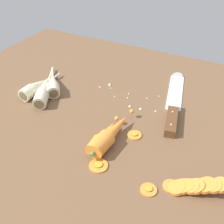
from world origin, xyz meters
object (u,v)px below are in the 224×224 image
at_px(whole_carrot_second, 103,138).
at_px(carrot_slice_stray_mid, 98,165).
at_px(whole_carrot, 111,133).
at_px(carrot_slice_stack, 195,186).
at_px(carrot_slice_stray_far, 149,189).
at_px(parsnip_mid_right, 36,87).
at_px(carrot_slice_stray_near, 134,135).
at_px(parsnip_front, 44,90).
at_px(chefs_knife, 175,98).
at_px(parsnip_mid_left, 53,84).

relative_size(whole_carrot_second, carrot_slice_stray_mid, 3.63).
relative_size(whole_carrot, carrot_slice_stray_mid, 4.34).
relative_size(carrot_slice_stack, carrot_slice_stray_mid, 2.93).
bearing_deg(whole_carrot_second, carrot_slice_stray_far, -27.56).
height_order(parsnip_mid_right, carrot_slice_stray_near, parsnip_mid_right).
height_order(whole_carrot_second, parsnip_front, whole_carrot_second).
bearing_deg(parsnip_front, carrot_slice_stray_mid, -31.08).
distance_m(whole_carrot_second, parsnip_front, 0.29).
bearing_deg(chefs_knife, carrot_slice_stack, -66.42).
height_order(parsnip_front, carrot_slice_stray_near, parsnip_front).
height_order(chefs_knife, carrot_slice_stray_far, chefs_knife).
height_order(parsnip_front, carrot_slice_stray_mid, parsnip_front).
relative_size(parsnip_mid_right, carrot_slice_stray_near, 4.86).
xyz_separation_m(parsnip_front, carrot_slice_stray_mid, (0.29, -0.17, -0.02)).
bearing_deg(carrot_slice_stack, whole_carrot, 164.82).
bearing_deg(carrot_slice_stray_near, chefs_knife, 78.64).
xyz_separation_m(chefs_knife, parsnip_front, (-0.36, -0.16, 0.01)).
height_order(carrot_slice_stray_near, carrot_slice_stray_mid, same).
relative_size(chefs_knife, parsnip_mid_right, 1.98).
xyz_separation_m(carrot_slice_stray_mid, carrot_slice_stray_far, (0.12, -0.01, -0.00)).
bearing_deg(parsnip_mid_left, chefs_knife, 18.66).
bearing_deg(whole_carrot, carrot_slice_stray_far, -36.26).
height_order(whole_carrot_second, carrot_slice_stack, whole_carrot_second).
xyz_separation_m(whole_carrot, carrot_slice_stray_near, (0.05, 0.04, -0.02)).
xyz_separation_m(whole_carrot_second, carrot_slice_stray_far, (0.15, -0.08, -0.02)).
distance_m(whole_carrot_second, carrot_slice_stack, 0.23).
bearing_deg(carrot_slice_stray_far, whole_carrot, 143.74).
height_order(carrot_slice_stray_mid, carrot_slice_stray_far, same).
xyz_separation_m(whole_carrot, parsnip_mid_left, (-0.27, 0.12, -0.00)).
height_order(parsnip_mid_left, carrot_slice_stray_near, parsnip_mid_left).
relative_size(carrot_slice_stack, carrot_slice_stray_far, 3.60).
bearing_deg(carrot_slice_stray_far, parsnip_mid_right, 157.53).
distance_m(carrot_slice_stray_near, carrot_slice_stray_far, 0.17).
bearing_deg(parsnip_mid_left, whole_carrot_second, -29.32).
bearing_deg(carrot_slice_stray_far, carrot_slice_stack, 27.20).
xyz_separation_m(chefs_knife, whole_carrot_second, (-0.10, -0.27, 0.01)).
bearing_deg(whole_carrot, chefs_knife, 70.49).
distance_m(whole_carrot, carrot_slice_stray_near, 0.06).
xyz_separation_m(parsnip_mid_left, parsnip_mid_right, (-0.03, -0.04, 0.00)).
distance_m(chefs_knife, carrot_slice_stray_near, 0.21).
relative_size(parsnip_mid_left, carrot_slice_stray_mid, 3.63).
bearing_deg(carrot_slice_stray_mid, chefs_knife, 78.02).
bearing_deg(whole_carrot, parsnip_mid_right, 164.93).
xyz_separation_m(parsnip_front, parsnip_mid_right, (-0.03, 0.00, 0.00)).
bearing_deg(whole_carrot_second, carrot_slice_stray_near, 49.56).
relative_size(parsnip_front, carrot_slice_stack, 1.79).
height_order(parsnip_front, parsnip_mid_left, same).
xyz_separation_m(parsnip_front, parsnip_mid_left, (0.00, 0.04, 0.00)).
relative_size(parsnip_mid_left, carrot_slice_stray_far, 4.47).
xyz_separation_m(whole_carrot_second, carrot_slice_stray_mid, (0.02, -0.07, -0.02)).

